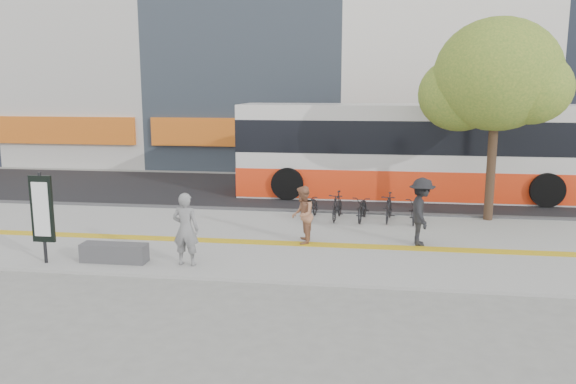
# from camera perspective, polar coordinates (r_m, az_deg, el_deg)

# --- Properties ---
(ground) EXTENTS (120.00, 120.00, 0.00)m
(ground) POSITION_cam_1_polar(r_m,az_deg,el_deg) (14.77, -5.64, -6.28)
(ground) COLOR slate
(ground) RESTS_ON ground
(sidewalk) EXTENTS (40.00, 7.00, 0.08)m
(sidewalk) POSITION_cam_1_polar(r_m,az_deg,el_deg) (16.16, -4.37, -4.63)
(sidewalk) COLOR gray
(sidewalk) RESTS_ON ground
(tactile_strip) EXTENTS (40.00, 0.45, 0.01)m
(tactile_strip) POSITION_cam_1_polar(r_m,az_deg,el_deg) (15.68, -4.77, -4.94)
(tactile_strip) COLOR gold
(tactile_strip) RESTS_ON sidewalk
(street) EXTENTS (40.00, 8.00, 0.06)m
(street) POSITION_cam_1_polar(r_m,az_deg,el_deg) (23.36, -0.39, 0.11)
(street) COLOR black
(street) RESTS_ON ground
(curb) EXTENTS (40.00, 0.25, 0.14)m
(curb) POSITION_cam_1_polar(r_m,az_deg,el_deg) (19.49, -2.14, -1.89)
(curb) COLOR #3C3C3F
(curb) RESTS_ON ground
(bench) EXTENTS (1.60, 0.45, 0.45)m
(bench) POSITION_cam_1_polar(r_m,az_deg,el_deg) (14.45, -16.93, -5.82)
(bench) COLOR #3C3C3F
(bench) RESTS_ON sidewalk
(signboard) EXTENTS (0.55, 0.10, 2.20)m
(signboard) POSITION_cam_1_polar(r_m,az_deg,el_deg) (14.69, -23.32, -1.69)
(signboard) COLOR black
(signboard) RESTS_ON sidewalk
(street_tree) EXTENTS (4.40, 3.80, 6.31)m
(street_tree) POSITION_cam_1_polar(r_m,az_deg,el_deg) (18.92, 19.98, 10.69)
(street_tree) COLOR #372819
(street_tree) RESTS_ON sidewalk
(bus) EXTENTS (13.18, 3.13, 3.51)m
(bus) POSITION_cam_1_polar(r_m,az_deg,el_deg) (22.42, 12.23, 3.77)
(bus) COLOR silver
(bus) RESTS_ON street
(bicycle_row) EXTENTS (3.95, 1.58, 0.89)m
(bicycle_row) POSITION_cam_1_polar(r_m,az_deg,el_deg) (18.12, 7.47, -1.54)
(bicycle_row) COLOR black
(bicycle_row) RESTS_ON sidewalk
(seated_woman) EXTENTS (0.66, 0.46, 1.74)m
(seated_woman) POSITION_cam_1_polar(r_m,az_deg,el_deg) (13.64, -10.16, -3.67)
(seated_woman) COLOR black
(seated_woman) RESTS_ON sidewalk
(pedestrian_tan) EXTENTS (0.63, 0.79, 1.56)m
(pedestrian_tan) POSITION_cam_1_polar(r_m,az_deg,el_deg) (15.32, 1.46, -2.29)
(pedestrian_tan) COLOR #9C6548
(pedestrian_tan) RESTS_ON sidewalk
(pedestrian_dark) EXTENTS (0.69, 1.18, 1.81)m
(pedestrian_dark) POSITION_cam_1_polar(r_m,az_deg,el_deg) (15.52, 13.17, -1.93)
(pedestrian_dark) COLOR black
(pedestrian_dark) RESTS_ON sidewalk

